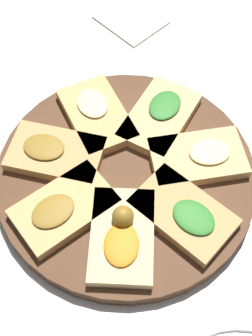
{
  "coord_description": "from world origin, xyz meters",
  "views": [
    {
      "loc": [
        -0.27,
        0.29,
        0.67
      ],
      "look_at": [
        0.0,
        0.0,
        0.04
      ],
      "focal_mm": 50.0,
      "sensor_mm": 36.0,
      "label": 1
    }
  ],
  "objects": [
    {
      "name": "ground_plane",
      "position": [
        0.0,
        0.0,
        0.0
      ],
      "size": [
        3.0,
        3.0,
        0.0
      ],
      "primitive_type": "plane",
      "color": "beige"
    },
    {
      "name": "serving_board",
      "position": [
        0.0,
        0.0,
        0.01
      ],
      "size": [
        0.42,
        0.42,
        0.03
      ],
      "primitive_type": "cylinder",
      "color": "#51331E",
      "rests_on": "ground_plane"
    },
    {
      "name": "focaccia_slice_0",
      "position": [
        0.11,
        -0.04,
        0.04
      ],
      "size": [
        0.18,
        0.14,
        0.03
      ],
      "color": "tan",
      "rests_on": "serving_board"
    },
    {
      "name": "focaccia_slice_1",
      "position": [
        0.1,
        0.06,
        0.04
      ],
      "size": [
        0.18,
        0.16,
        0.03
      ],
      "color": "tan",
      "rests_on": "serving_board"
    },
    {
      "name": "focaccia_slice_2",
      "position": [
        0.02,
        0.12,
        0.04
      ],
      "size": [
        0.12,
        0.16,
        0.03
      ],
      "color": "tan",
      "rests_on": "serving_board"
    },
    {
      "name": "focaccia_slice_3",
      "position": [
        -0.08,
        0.09,
        0.04
      ],
      "size": [
        0.17,
        0.18,
        0.05
      ],
      "color": "#E5C689",
      "rests_on": "serving_board"
    },
    {
      "name": "focaccia_slice_4",
      "position": [
        -0.12,
        -0.0,
        0.04
      ],
      "size": [
        0.15,
        0.1,
        0.03
      ],
      "color": "tan",
      "rests_on": "serving_board"
    },
    {
      "name": "focaccia_slice_5",
      "position": [
        -0.07,
        -0.1,
        0.04
      ],
      "size": [
        0.17,
        0.18,
        0.03
      ],
      "color": "#DBB775",
      "rests_on": "serving_board"
    },
    {
      "name": "focaccia_slice_6",
      "position": [
        0.03,
        -0.12,
        0.04
      ],
      "size": [
        0.13,
        0.17,
        0.03
      ],
      "color": "#DBB775",
      "rests_on": "serving_board"
    },
    {
      "name": "napkin_stack",
      "position": [
        0.26,
        -0.29,
        0.0
      ],
      "size": [
        0.13,
        0.11,
        0.01
      ],
      "primitive_type": "cube",
      "rotation": [
        0.0,
        0.0,
        -0.05
      ],
      "color": "white",
      "rests_on": "ground_plane"
    }
  ]
}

